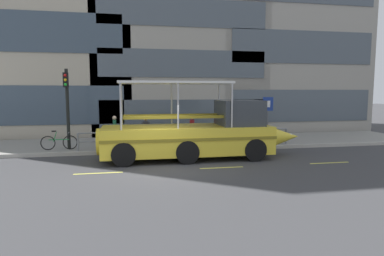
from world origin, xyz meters
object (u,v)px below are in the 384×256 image
object	(u,v)px
traffic_light_pole	(67,101)
duck_tour_boat	(199,134)
pedestrian_near_bow	(241,124)
pedestrian_near_stern	(115,127)
parking_sign	(268,112)
leaned_bicycle	(59,142)
pedestrian_mid_right	(146,128)
pedestrian_mid_left	(192,126)

from	to	relation	value
traffic_light_pole	duck_tour_boat	xyz separation A→B (m)	(6.14, -2.63, -1.47)
pedestrian_near_bow	pedestrian_near_stern	size ratio (longest dim) A/B	1.09
duck_tour_boat	parking_sign	bearing A→B (deg)	30.38
traffic_light_pole	pedestrian_near_bow	size ratio (longest dim) A/B	2.32
leaned_bicycle	duck_tour_boat	xyz separation A→B (m)	(6.57, -2.46, 0.57)
parking_sign	pedestrian_near_stern	world-z (taller)	parking_sign
pedestrian_mid_right	leaned_bicycle	bearing A→B (deg)	-172.40
pedestrian_mid_left	pedestrian_near_stern	world-z (taller)	pedestrian_near_stern
duck_tour_boat	pedestrian_near_stern	size ratio (longest dim) A/B	5.98
pedestrian_mid_left	pedestrian_mid_right	bearing A→B (deg)	-168.59
leaned_bicycle	pedestrian_near_stern	distance (m)	2.90
duck_tour_boat	traffic_light_pole	bearing A→B (deg)	156.84
pedestrian_near_bow	pedestrian_near_stern	world-z (taller)	pedestrian_near_bow
duck_tour_boat	pedestrian_mid_left	distance (m)	3.58
traffic_light_pole	pedestrian_near_stern	world-z (taller)	traffic_light_pole
pedestrian_mid_right	pedestrian_mid_left	bearing A→B (deg)	11.41
pedestrian_mid_right	parking_sign	bearing A→B (deg)	-3.73
leaned_bicycle	parking_sign	bearing A→B (deg)	0.70
duck_tour_boat	pedestrian_near_stern	distance (m)	5.23
leaned_bicycle	duck_tour_boat	bearing A→B (deg)	-20.54
pedestrian_near_stern	pedestrian_mid_left	bearing A→B (deg)	1.36
traffic_light_pole	pedestrian_mid_right	size ratio (longest dim) A/B	2.62
leaned_bicycle	pedestrian_mid_right	world-z (taller)	pedestrian_mid_right
parking_sign	pedestrian_near_bow	xyz separation A→B (m)	(-1.37, 0.55, -0.71)
duck_tour_boat	pedestrian_near_stern	xyz separation A→B (m)	(-3.92, 3.46, 0.00)
leaned_bicycle	pedestrian_mid_right	distance (m)	4.36
parking_sign	pedestrian_mid_right	world-z (taller)	parking_sign
parking_sign	pedestrian_near_bow	distance (m)	1.63
pedestrian_mid_right	pedestrian_near_bow	bearing A→B (deg)	1.18
duck_tour_boat	pedestrian_mid_right	bearing A→B (deg)	126.93
duck_tour_boat	pedestrian_near_bow	bearing A→B (deg)	45.73
duck_tour_boat	pedestrian_near_bow	size ratio (longest dim) A/B	5.50
parking_sign	pedestrian_near_stern	size ratio (longest dim) A/B	1.63
pedestrian_mid_left	pedestrian_near_stern	distance (m)	4.25
traffic_light_pole	duck_tour_boat	distance (m)	6.84
pedestrian_mid_left	leaned_bicycle	bearing A→B (deg)	-170.95
parking_sign	pedestrian_mid_left	bearing A→B (deg)	166.72
parking_sign	pedestrian_near_bow	size ratio (longest dim) A/B	1.50
pedestrian_near_bow	pedestrian_near_stern	bearing A→B (deg)	177.40
traffic_light_pole	pedestrian_mid_left	xyz separation A→B (m)	(6.48, 0.94, -1.50)
parking_sign	pedestrian_near_bow	world-z (taller)	parking_sign
traffic_light_pole	leaned_bicycle	world-z (taller)	traffic_light_pole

